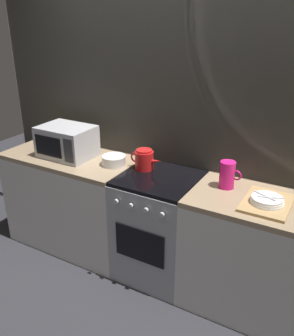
# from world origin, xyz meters

# --- Properties ---
(ground_plane) EXTENTS (8.00, 8.00, 0.00)m
(ground_plane) POSITION_xyz_m (0.00, 0.00, 0.00)
(ground_plane) COLOR #2D2D33
(back_wall) EXTENTS (3.60, 0.05, 2.40)m
(back_wall) POSITION_xyz_m (0.00, 0.32, 1.20)
(back_wall) COLOR #B2AD9E
(back_wall) RESTS_ON ground_plane
(counter_left) EXTENTS (1.20, 0.60, 0.90)m
(counter_left) POSITION_xyz_m (-0.90, 0.00, 0.45)
(counter_left) COLOR silver
(counter_left) RESTS_ON ground_plane
(stove_unit) EXTENTS (0.60, 0.63, 0.90)m
(stove_unit) POSITION_xyz_m (-0.00, -0.00, 0.45)
(stove_unit) COLOR #9E9EA3
(stove_unit) RESTS_ON ground_plane
(counter_right) EXTENTS (1.20, 0.60, 0.90)m
(counter_right) POSITION_xyz_m (0.90, 0.00, 0.45)
(counter_right) COLOR silver
(counter_right) RESTS_ON ground_plane
(microwave) EXTENTS (0.46, 0.35, 0.27)m
(microwave) POSITION_xyz_m (-0.91, -0.01, 1.04)
(microwave) COLOR #B2B2B7
(microwave) RESTS_ON counter_left
(kettle) EXTENTS (0.28, 0.15, 0.17)m
(kettle) POSITION_xyz_m (-0.18, 0.07, 0.98)
(kettle) COLOR red
(kettle) RESTS_ON stove_unit
(mixing_bowl) EXTENTS (0.20, 0.20, 0.08)m
(mixing_bowl) POSITION_xyz_m (-0.44, 0.02, 0.94)
(mixing_bowl) COLOR silver
(mixing_bowl) RESTS_ON counter_left
(pitcher) EXTENTS (0.16, 0.11, 0.20)m
(pitcher) POSITION_xyz_m (0.51, 0.08, 1.00)
(pitcher) COLOR #E5197A
(pitcher) RESTS_ON counter_right
(dish_pile) EXTENTS (0.30, 0.40, 0.07)m
(dish_pile) POSITION_xyz_m (0.83, -0.04, 0.92)
(dish_pile) COLOR tan
(dish_pile) RESTS_ON counter_right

